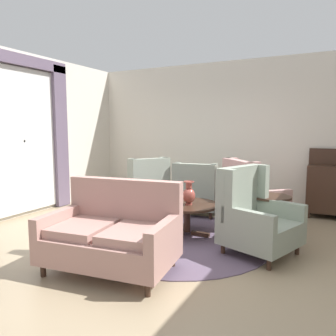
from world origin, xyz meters
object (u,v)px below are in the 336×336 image
at_px(armchair_far_left, 255,218).
at_px(armchair_near_window, 250,198).
at_px(coffee_table, 187,209).
at_px(sideboard, 336,189).
at_px(side_table, 271,213).
at_px(porcelain_vase, 189,194).
at_px(settee, 112,235).
at_px(armchair_foreground_right, 197,192).
at_px(armchair_beside_settee, 145,191).

bearing_deg(armchair_far_left, armchair_near_window, 35.53).
distance_m(coffee_table, sideboard, 2.85).
relative_size(armchair_near_window, side_table, 1.81).
distance_m(armchair_far_left, sideboard, 2.48).
bearing_deg(porcelain_vase, side_table, 17.75).
distance_m(porcelain_vase, settee, 1.53).
bearing_deg(armchair_foreground_right, armchair_far_left, 126.52).
bearing_deg(settee, sideboard, 50.89).
height_order(coffee_table, sideboard, sideboard).
height_order(armchair_near_window, sideboard, sideboard).
relative_size(armchair_near_window, armchair_foreground_right, 1.20).
bearing_deg(armchair_beside_settee, side_table, 114.15).
relative_size(coffee_table, armchair_beside_settee, 0.87).
bearing_deg(armchair_foreground_right, coffee_table, 97.36).
xyz_separation_m(porcelain_vase, side_table, (1.12, 0.36, -0.24)).
distance_m(armchair_beside_settee, armchair_near_window, 1.90).
xyz_separation_m(settee, armchair_beside_settee, (-0.90, 2.21, 0.05)).
distance_m(settee, armchair_near_window, 2.68).
bearing_deg(porcelain_vase, settee, -101.36).
height_order(coffee_table, armchair_foreground_right, armchair_foreground_right).
distance_m(side_table, sideboard, 1.91).
xyz_separation_m(armchair_far_left, side_table, (0.10, 0.58, -0.06)).
relative_size(armchair_far_left, side_table, 1.70).
bearing_deg(side_table, armchair_near_window, 124.31).
xyz_separation_m(settee, armchair_far_left, (1.32, 1.26, 0.05)).
bearing_deg(armchair_near_window, armchair_foreground_right, 36.40).
relative_size(coffee_table, sideboard, 0.76).
relative_size(armchair_far_left, armchair_foreground_right, 1.13).
bearing_deg(sideboard, armchair_beside_settee, -156.77).
relative_size(coffee_table, armchair_near_window, 0.80).
relative_size(coffee_table, porcelain_vase, 2.69).
xyz_separation_m(porcelain_vase, armchair_foreground_right, (-0.35, 1.21, -0.21)).
bearing_deg(armchair_far_left, coffee_table, 96.01).
height_order(coffee_table, porcelain_vase, porcelain_vase).
distance_m(armchair_foreground_right, side_table, 1.70).
xyz_separation_m(armchair_near_window, side_table, (0.44, -0.65, -0.06)).
distance_m(armchair_beside_settee, armchair_foreground_right, 0.98).
distance_m(armchair_foreground_right, sideboard, 2.46).
bearing_deg(side_table, armchair_foreground_right, 149.97).
distance_m(armchair_beside_settee, sideboard, 3.42).
bearing_deg(armchair_far_left, sideboard, -1.93).
bearing_deg(armchair_far_left, porcelain_vase, 97.89).
relative_size(settee, armchair_beside_settee, 1.42).
bearing_deg(sideboard, armchair_foreground_right, -159.22).
distance_m(coffee_table, side_table, 1.21).
bearing_deg(coffee_table, armchair_near_window, 53.03).
bearing_deg(armchair_beside_settee, armchair_near_window, 131.65).
bearing_deg(armchair_foreground_right, armchair_beside_settee, 22.13).
xyz_separation_m(coffee_table, sideboard, (1.99, 2.04, 0.14)).
xyz_separation_m(armchair_near_window, armchair_far_left, (0.34, -1.23, 0.01)).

